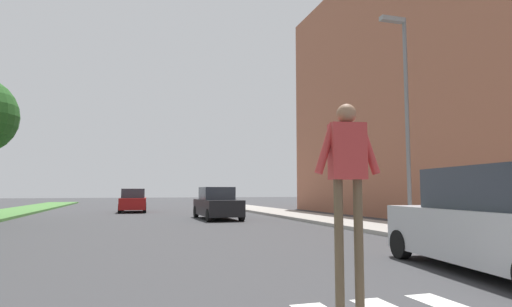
% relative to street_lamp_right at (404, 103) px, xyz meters
% --- Properties ---
extents(ground_plane, '(140.00, 140.00, 0.00)m').
position_rel_street_lamp_right_xyz_m(ground_plane, '(-8.18, 14.06, -4.59)').
color(ground_plane, '#38383A').
extents(apartment_block_right, '(11.76, 28.81, 15.62)m').
position_rel_street_lamp_right_xyz_m(apartment_block_right, '(10.20, 6.06, 3.21)').
color(apartment_block_right, '#A36047').
rests_on(apartment_block_right, ground_plane).
extents(sidewalk_right, '(3.00, 64.00, 0.15)m').
position_rel_street_lamp_right_xyz_m(sidewalk_right, '(0.60, 12.06, -4.52)').
color(sidewalk_right, '#9E9991').
rests_on(sidewalk_right, ground_plane).
extents(street_lamp_right, '(1.02, 0.24, 7.50)m').
position_rel_street_lamp_right_xyz_m(street_lamp_right, '(0.00, 0.00, 0.00)').
color(street_lamp_right, slate).
rests_on(street_lamp_right, sidewalk_right).
extents(pedestrian_performer, '(0.75, 0.30, 2.49)m').
position_rel_street_lamp_right_xyz_m(pedestrian_performer, '(-6.85, -8.25, -2.93)').
color(pedestrian_performer, brown).
rests_on(pedestrian_performer, ground_plane).
extents(suv_crossing, '(2.48, 4.80, 1.97)m').
position_rel_street_lamp_right_xyz_m(suv_crossing, '(-2.59, -6.08, -3.66)').
color(suv_crossing, '#B7B7BC').
rests_on(suv_crossing, ground_plane).
extents(sedan_midblock, '(1.97, 4.63, 1.72)m').
position_rel_street_lamp_right_xyz_m(sedan_midblock, '(-4.55, 10.19, -3.80)').
color(sedan_midblock, black).
rests_on(sedan_midblock, ground_plane).
extents(sedan_distant, '(1.99, 4.38, 1.67)m').
position_rel_street_lamp_right_xyz_m(sedan_distant, '(-8.83, 19.29, -3.82)').
color(sedan_distant, maroon).
rests_on(sedan_distant, ground_plane).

